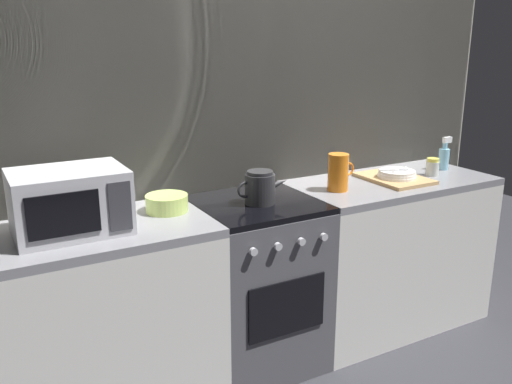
% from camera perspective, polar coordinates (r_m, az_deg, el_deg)
% --- Properties ---
extents(ground_plane, '(8.00, 8.00, 0.00)m').
position_cam_1_polar(ground_plane, '(3.13, 0.03, -16.95)').
color(ground_plane, '#2D2D33').
extents(back_wall, '(3.60, 0.05, 2.40)m').
position_cam_1_polar(back_wall, '(2.96, -3.03, 6.16)').
color(back_wall, '#B2AD9E').
rests_on(back_wall, ground_plane).
extents(counter_left, '(1.20, 0.60, 0.90)m').
position_cam_1_polar(counter_left, '(2.64, -17.73, -13.13)').
color(counter_left, silver).
rests_on(counter_left, ground_plane).
extents(stove_unit, '(0.60, 0.63, 0.90)m').
position_cam_1_polar(stove_unit, '(2.91, 0.04, -9.51)').
color(stove_unit, '#4C4C51').
rests_on(stove_unit, ground_plane).
extents(counter_right, '(1.20, 0.60, 0.90)m').
position_cam_1_polar(counter_right, '(3.41, 13.43, -6.07)').
color(counter_right, silver).
rests_on(counter_right, ground_plane).
extents(microwave, '(0.46, 0.35, 0.27)m').
position_cam_1_polar(microwave, '(2.42, -18.81, -0.95)').
color(microwave, '#B2B2B7').
rests_on(microwave, counter_left).
extents(kettle, '(0.28, 0.15, 0.17)m').
position_cam_1_polar(kettle, '(2.70, 0.48, 0.47)').
color(kettle, '#262628').
rests_on(kettle, stove_unit).
extents(mixing_bowl, '(0.20, 0.20, 0.08)m').
position_cam_1_polar(mixing_bowl, '(2.62, -9.26, -1.15)').
color(mixing_bowl, '#B7D166').
rests_on(mixing_bowl, counter_left).
extents(pitcher, '(0.16, 0.11, 0.20)m').
position_cam_1_polar(pitcher, '(2.96, 8.56, 2.05)').
color(pitcher, orange).
rests_on(pitcher, counter_right).
extents(dish_pile, '(0.30, 0.40, 0.07)m').
position_cam_1_polar(dish_pile, '(3.25, 14.28, 1.58)').
color(dish_pile, tan).
rests_on(dish_pile, counter_right).
extents(spice_jar, '(0.08, 0.08, 0.10)m').
position_cam_1_polar(spice_jar, '(3.42, 17.87, 2.48)').
color(spice_jar, silver).
rests_on(spice_jar, counter_right).
extents(spray_bottle, '(0.08, 0.06, 0.20)m').
position_cam_1_polar(spray_bottle, '(3.60, 18.97, 3.47)').
color(spray_bottle, '#8CCCE5').
rests_on(spray_bottle, counter_right).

